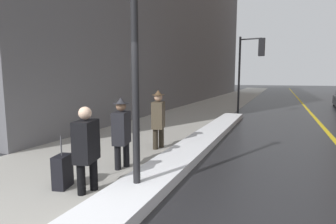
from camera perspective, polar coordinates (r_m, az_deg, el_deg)
The scene contains 9 objects.
sidewalk_slab at distance 18.02m, azimuth 9.10°, elevation 1.04°, with size 4.00×80.00×0.01m.
road_centre_stripe at distance 17.57m, azimuth 28.43°, elevation 0.08°, with size 0.16×80.00×0.00m.
snow_bank_curb at distance 7.96m, azimuth 7.44°, elevation -6.12°, with size 0.85×11.64×0.20m.
lamp_post at distance 4.29m, azimuth -7.27°, elevation 15.33°, with size 0.28×0.28×4.16m.
traffic_light_near at distance 14.69m, azimuth 17.89°, elevation 11.07°, with size 1.31×0.33×4.14m.
pedestrian_nearside at distance 4.63m, azimuth -17.27°, elevation -7.03°, with size 0.39×0.71×1.48m.
pedestrian_with_shoulder_bag at distance 5.69m, azimuth -10.04°, elevation -3.93°, with size 0.39×0.71×1.55m.
pedestrian_in_fedora at distance 7.19m, azimuth -2.12°, elevation -1.08°, with size 0.41×0.56×1.63m.
rolling_suitcase at distance 5.10m, azimuth -21.98°, elevation -11.97°, with size 0.30×0.40×0.95m.
Camera 1 is at (2.33, -2.39, 1.94)m, focal length 28.00 mm.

